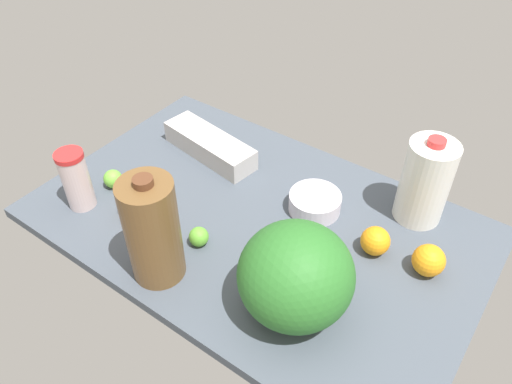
{
  "coord_description": "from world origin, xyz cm",
  "views": [
    {
      "loc": [
        56.81,
        -79.25,
        99.15
      ],
      "look_at": [
        0.0,
        0.0,
        13.0
      ],
      "focal_mm": 35.0,
      "sensor_mm": 36.0,
      "label": 1
    }
  ],
  "objects_px": {
    "orange_near_front": "(134,202)",
    "orange_loose": "(429,260)",
    "lime_far_back": "(199,237)",
    "mixing_bowl": "(315,203)",
    "egg_carton": "(210,145)",
    "tumbler_cup": "(76,180)",
    "chocolate_milk_jug": "(153,231)",
    "lime_beside_bowl": "(113,179)",
    "orange_by_jug": "(375,241)",
    "milk_jug": "(425,182)",
    "watermelon": "(296,275)"
  },
  "relations": [
    {
      "from": "chocolate_milk_jug",
      "to": "orange_near_front",
      "type": "relative_size",
      "value": 3.6
    },
    {
      "from": "mixing_bowl",
      "to": "tumbler_cup",
      "type": "bearing_deg",
      "value": -146.39
    },
    {
      "from": "tumbler_cup",
      "to": "lime_beside_bowl",
      "type": "xyz_separation_m",
      "value": [
        0.01,
        0.11,
        -0.06
      ]
    },
    {
      "from": "milk_jug",
      "to": "egg_carton",
      "type": "bearing_deg",
      "value": -169.61
    },
    {
      "from": "egg_carton",
      "to": "milk_jug",
      "type": "bearing_deg",
      "value": 18.85
    },
    {
      "from": "mixing_bowl",
      "to": "chocolate_milk_jug",
      "type": "xyz_separation_m",
      "value": [
        -0.2,
        -0.41,
        0.11
      ]
    },
    {
      "from": "lime_far_back",
      "to": "orange_loose",
      "type": "relative_size",
      "value": 0.65
    },
    {
      "from": "mixing_bowl",
      "to": "watermelon",
      "type": "height_order",
      "value": "watermelon"
    },
    {
      "from": "tumbler_cup",
      "to": "orange_near_front",
      "type": "xyz_separation_m",
      "value": [
        0.15,
        0.06,
        -0.05
      ]
    },
    {
      "from": "orange_near_front",
      "to": "lime_beside_bowl",
      "type": "bearing_deg",
      "value": 161.98
    },
    {
      "from": "tumbler_cup",
      "to": "orange_near_front",
      "type": "height_order",
      "value": "tumbler_cup"
    },
    {
      "from": "mixing_bowl",
      "to": "orange_loose",
      "type": "bearing_deg",
      "value": -5.28
    },
    {
      "from": "egg_carton",
      "to": "tumbler_cup",
      "type": "xyz_separation_m",
      "value": [
        -0.14,
        -0.39,
        0.06
      ]
    },
    {
      "from": "chocolate_milk_jug",
      "to": "orange_loose",
      "type": "bearing_deg",
      "value": 35.39
    },
    {
      "from": "milk_jug",
      "to": "egg_carton",
      "type": "distance_m",
      "value": 0.66
    },
    {
      "from": "mixing_bowl",
      "to": "lime_far_back",
      "type": "relative_size",
      "value": 2.79
    },
    {
      "from": "orange_near_front",
      "to": "lime_far_back",
      "type": "distance_m",
      "value": 0.22
    },
    {
      "from": "mixing_bowl",
      "to": "lime_beside_bowl",
      "type": "relative_size",
      "value": 2.63
    },
    {
      "from": "tumbler_cup",
      "to": "orange_near_front",
      "type": "bearing_deg",
      "value": 22.75
    },
    {
      "from": "orange_near_front",
      "to": "lime_far_back",
      "type": "height_order",
      "value": "orange_near_front"
    },
    {
      "from": "orange_near_front",
      "to": "chocolate_milk_jug",
      "type": "bearing_deg",
      "value": -29.1
    },
    {
      "from": "mixing_bowl",
      "to": "lime_beside_bowl",
      "type": "xyz_separation_m",
      "value": [
        -0.53,
        -0.26,
        0.0
      ]
    },
    {
      "from": "mixing_bowl",
      "to": "lime_far_back",
      "type": "xyz_separation_m",
      "value": [
        -0.18,
        -0.29,
        -0.0
      ]
    },
    {
      "from": "lime_far_back",
      "to": "orange_loose",
      "type": "bearing_deg",
      "value": 26.4
    },
    {
      "from": "watermelon",
      "to": "tumbler_cup",
      "type": "distance_m",
      "value": 0.68
    },
    {
      "from": "milk_jug",
      "to": "mixing_bowl",
      "type": "bearing_deg",
      "value": -148.62
    },
    {
      "from": "watermelon",
      "to": "tumbler_cup",
      "type": "bearing_deg",
      "value": -175.88
    },
    {
      "from": "chocolate_milk_jug",
      "to": "orange_near_front",
      "type": "xyz_separation_m",
      "value": [
        -0.2,
        0.11,
        -0.1
      ]
    },
    {
      "from": "orange_by_jug",
      "to": "lime_beside_bowl",
      "type": "distance_m",
      "value": 0.76
    },
    {
      "from": "orange_by_jug",
      "to": "milk_jug",
      "type": "bearing_deg",
      "value": 79.01
    },
    {
      "from": "lime_far_back",
      "to": "orange_loose",
      "type": "height_order",
      "value": "orange_loose"
    },
    {
      "from": "mixing_bowl",
      "to": "orange_by_jug",
      "type": "bearing_deg",
      "value": -12.6
    },
    {
      "from": "orange_near_front",
      "to": "milk_jug",
      "type": "bearing_deg",
      "value": 35.02
    },
    {
      "from": "egg_carton",
      "to": "orange_by_jug",
      "type": "distance_m",
      "value": 0.61
    },
    {
      "from": "milk_jug",
      "to": "egg_carton",
      "type": "relative_size",
      "value": 0.78
    },
    {
      "from": "lime_beside_bowl",
      "to": "milk_jug",
      "type": "bearing_deg",
      "value": 27.54
    },
    {
      "from": "tumbler_cup",
      "to": "lime_beside_bowl",
      "type": "height_order",
      "value": "tumbler_cup"
    },
    {
      "from": "egg_carton",
      "to": "lime_far_back",
      "type": "distance_m",
      "value": 0.39
    },
    {
      "from": "milk_jug",
      "to": "orange_loose",
      "type": "height_order",
      "value": "milk_jug"
    },
    {
      "from": "orange_by_jug",
      "to": "orange_loose",
      "type": "height_order",
      "value": "orange_loose"
    },
    {
      "from": "milk_jug",
      "to": "chocolate_milk_jug",
      "type": "xyz_separation_m",
      "value": [
        -0.44,
        -0.56,
        0.02
      ]
    },
    {
      "from": "milk_jug",
      "to": "orange_near_front",
      "type": "xyz_separation_m",
      "value": [
        -0.64,
        -0.45,
        -0.08
      ]
    },
    {
      "from": "watermelon",
      "to": "mixing_bowl",
      "type": "bearing_deg",
      "value": 112.43
    },
    {
      "from": "tumbler_cup",
      "to": "orange_loose",
      "type": "distance_m",
      "value": 0.94
    },
    {
      "from": "egg_carton",
      "to": "orange_by_jug",
      "type": "relative_size",
      "value": 4.33
    },
    {
      "from": "mixing_bowl",
      "to": "orange_loose",
      "type": "height_order",
      "value": "orange_loose"
    },
    {
      "from": "orange_near_front",
      "to": "orange_loose",
      "type": "distance_m",
      "value": 0.78
    },
    {
      "from": "orange_near_front",
      "to": "lime_far_back",
      "type": "relative_size",
      "value": 1.58
    },
    {
      "from": "milk_jug",
      "to": "chocolate_milk_jug",
      "type": "relative_size",
      "value": 0.86
    },
    {
      "from": "mixing_bowl",
      "to": "watermelon",
      "type": "relative_size",
      "value": 0.56
    }
  ]
}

